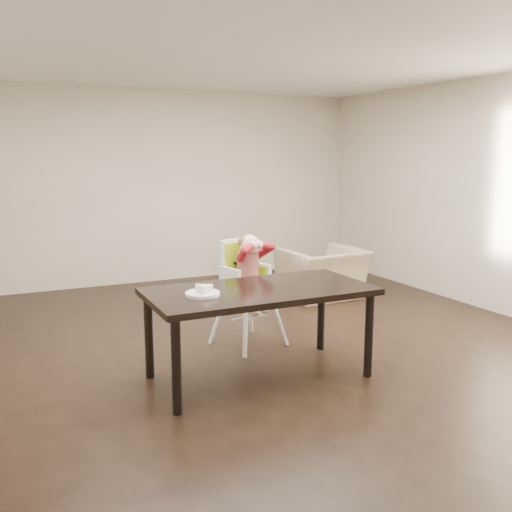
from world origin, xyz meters
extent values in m
plane|color=black|center=(0.00, 0.00, 0.00)|extent=(7.00, 7.00, 0.00)
cube|color=#BCB19C|center=(0.00, 3.50, 1.35)|extent=(6.00, 0.02, 2.70)
cube|color=white|center=(0.00, 0.00, 2.70)|extent=(6.00, 7.00, 0.02)
cube|color=black|center=(-0.33, -0.41, 0.72)|extent=(1.80, 0.90, 0.05)
cylinder|color=black|center=(-1.15, -0.78, 0.35)|extent=(0.07, 0.07, 0.70)
cylinder|color=black|center=(0.49, -0.78, 0.35)|extent=(0.07, 0.07, 0.70)
cylinder|color=black|center=(-1.15, -0.04, 0.35)|extent=(0.07, 0.07, 0.70)
cylinder|color=black|center=(0.49, -0.04, 0.35)|extent=(0.07, 0.07, 0.70)
cylinder|color=white|center=(-0.21, 0.13, 0.28)|extent=(0.05, 0.05, 0.57)
cylinder|color=white|center=(0.18, 0.23, 0.28)|extent=(0.05, 0.05, 0.57)
cylinder|color=white|center=(-0.32, 0.52, 0.28)|extent=(0.05, 0.05, 0.57)
cylinder|color=white|center=(0.07, 0.63, 0.28)|extent=(0.05, 0.05, 0.57)
cube|color=white|center=(-0.07, 0.38, 0.57)|extent=(0.49, 0.46, 0.05)
cube|color=#A2CE1A|center=(-0.07, 0.38, 0.60)|extent=(0.39, 0.38, 0.03)
cube|color=white|center=(-0.11, 0.53, 0.80)|extent=(0.41, 0.16, 0.43)
cube|color=#A2CE1A|center=(-0.10, 0.50, 0.79)|extent=(0.34, 0.11, 0.39)
cube|color=black|center=(-0.15, 0.41, 0.79)|extent=(0.08, 0.18, 0.02)
cube|color=black|center=(-0.02, 0.44, 0.79)|extent=(0.08, 0.18, 0.02)
cylinder|color=red|center=(-0.07, 0.38, 0.76)|extent=(0.29, 0.29, 0.27)
sphere|color=beige|center=(-0.06, 0.36, 0.98)|extent=(0.23, 0.23, 0.18)
ellipsoid|color=brown|center=(-0.07, 0.38, 1.00)|extent=(0.23, 0.22, 0.14)
sphere|color=beige|center=(-0.07, 0.25, 0.99)|extent=(0.10, 0.10, 0.08)
sphere|color=beige|center=(0.00, 0.27, 0.99)|extent=(0.10, 0.10, 0.08)
cylinder|color=white|center=(-0.82, -0.43, 0.76)|extent=(0.31, 0.31, 0.02)
torus|color=white|center=(-0.82, -0.43, 0.77)|extent=(0.31, 0.31, 0.01)
imported|color=tan|center=(1.54, 1.62, 0.42)|extent=(1.00, 0.68, 0.84)
camera|label=1|loc=(-2.26, -4.43, 1.82)|focal=40.00mm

